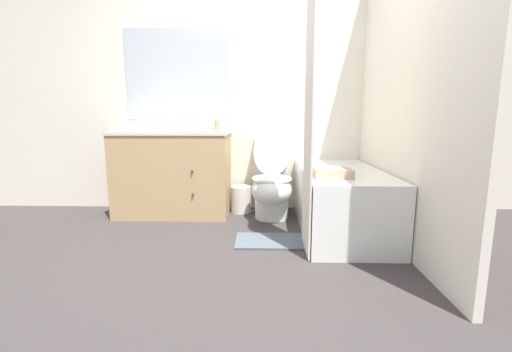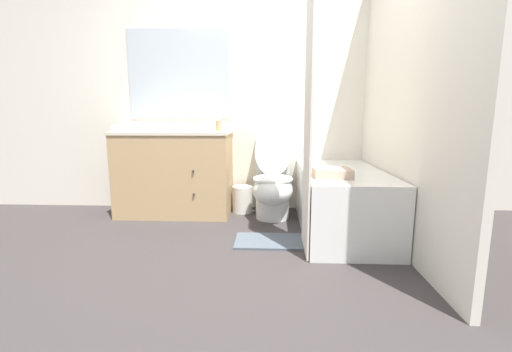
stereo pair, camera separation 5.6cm
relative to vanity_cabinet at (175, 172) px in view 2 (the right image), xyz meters
The scene contains 14 objects.
ground_plane 1.60m from the vanity_cabinet, 63.27° to the right, with size 14.00×14.00×0.00m, color #383333.
wall_back 1.11m from the vanity_cabinet, 23.66° to the left, with size 8.00×0.06×2.50m.
wall_right 2.21m from the vanity_cabinet, 15.48° to the right, with size 0.05×2.65×2.50m.
vanity_cabinet is the anchor object (origin of this frame).
sink_faucet 0.50m from the vanity_cabinet, 90.00° to the left, with size 0.14×0.12×0.12m.
toilet 1.01m from the vanity_cabinet, ahead, with size 0.39×0.69×0.88m.
bathtub 1.68m from the vanity_cabinet, 15.72° to the right, with size 0.69×1.46×0.54m.
shower_curtain 1.67m from the vanity_cabinet, 37.08° to the right, with size 0.01×0.44×2.04m.
wastebasket 0.75m from the vanity_cabinet, ahead, with size 0.21×0.21×0.28m.
tissue_box 0.58m from the vanity_cabinet, ahead, with size 0.14×0.14×0.12m.
soap_dispenser 0.66m from the vanity_cabinet, ahead, with size 0.05×0.05×0.13m.
hand_towel_folded 0.63m from the vanity_cabinet, 158.36° to the right, with size 0.26×0.13×0.07m.
bath_towel_folded 1.68m from the vanity_cabinet, 29.42° to the right, with size 0.28×0.26×0.07m.
bath_mat 1.34m from the vanity_cabinet, 38.71° to the right, with size 0.57×0.36×0.02m.
Camera 2 is at (0.30, -2.06, 1.00)m, focal length 24.00 mm.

